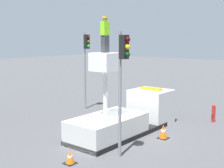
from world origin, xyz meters
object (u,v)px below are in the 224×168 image
traffic_light_pole (123,70)px  fire_hydrant (214,113)px  traffic_light_across (86,55)px  traffic_cone_curbside (163,132)px  bucket_truck (127,117)px  worker (105,35)px  traffic_cone_rear (70,157)px

traffic_light_pole → fire_hydrant: 8.89m
traffic_light_across → fire_hydrant: bearing=-74.7°
fire_hydrant → traffic_cone_curbside: bearing=170.6°
traffic_light_pole → traffic_cone_curbside: 4.89m
bucket_truck → traffic_light_across: size_ratio=1.31×
traffic_cone_curbside → worker: bearing=135.8°
traffic_cone_rear → fire_hydrant: bearing=-11.9°
worker → traffic_cone_rear: worker is taller
bucket_truck → traffic_light_across: (2.80, 5.73, 3.06)m
bucket_truck → traffic_light_pole: 4.72m
traffic_light_across → traffic_cone_curbside: 8.95m
bucket_truck → fire_hydrant: 5.94m
worker → traffic_cone_rear: size_ratio=3.10×
bucket_truck → traffic_cone_curbside: size_ratio=9.81×
traffic_light_pole → fire_hydrant: bearing=-6.2°
worker → fire_hydrant: (6.97, -2.90, -4.81)m
traffic_light_pole → traffic_cone_curbside: bearing=-1.6°
bucket_truck → traffic_cone_rear: (-4.98, -0.77, -0.61)m
traffic_light_across → traffic_cone_curbside: traffic_light_across is taller
worker → traffic_cone_curbside: 5.84m
traffic_light_pole → traffic_light_across: 9.70m
traffic_light_across → traffic_cone_rear: (-7.78, -6.50, -3.67)m
bucket_truck → traffic_cone_rear: 5.07m
fire_hydrant → traffic_cone_rear: size_ratio=1.95×
fire_hydrant → traffic_cone_curbside: 4.87m
bucket_truck → traffic_cone_rear: bearing=-171.2°
worker → traffic_light_across: 7.48m
worker → traffic_cone_curbside: size_ratio=2.36×
bucket_truck → traffic_cone_rear: size_ratio=12.91×
traffic_cone_curbside → fire_hydrant: bearing=-9.4°
traffic_cone_rear → worker: bearing=13.6°
traffic_light_across → fire_hydrant: 9.57m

